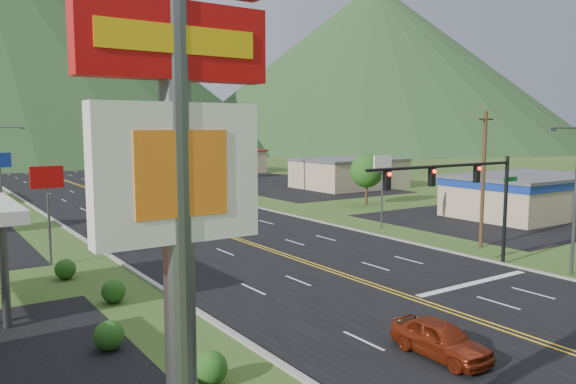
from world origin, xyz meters
TOP-DOWN VIEW (x-y plane):
  - pylon_sign at (-17.00, 2.00)m, footprint 4.32×0.60m
  - traffic_signal at (6.48, 14.00)m, footprint 13.10×0.43m
  - streetlight_east at (11.18, 10.00)m, footprint 3.28×0.25m
  - streetlight_west at (-11.68, 70.00)m, footprint 3.28×0.25m
  - building_east_near at (30.00, 25.00)m, footprint 15.40×10.40m
  - building_east_mid at (32.00, 55.00)m, footprint 14.40×11.40m
  - building_east_far at (28.00, 90.00)m, footprint 16.40×12.40m
  - pole_sign_west_a at (-14.00, 30.00)m, footprint 2.00×0.18m
  - pole_sign_west_b at (-14.00, 52.00)m, footprint 2.00×0.18m
  - pole_sign_east_a at (13.00, 28.00)m, footprint 2.00×0.18m
  - pole_sign_east_b at (13.00, 60.00)m, footprint 2.00×0.18m
  - tree_east_a at (22.00, 40.00)m, footprint 3.84×3.84m
  - tree_east_b at (26.00, 78.00)m, footprint 3.84×3.84m
  - utility_pole_a at (13.50, 18.00)m, footprint 1.60×0.28m
  - utility_pole_b at (13.50, 55.00)m, footprint 1.60×0.28m
  - utility_pole_c at (13.50, 95.00)m, footprint 1.60×0.28m
  - utility_pole_d at (13.50, 135.00)m, footprint 1.60×0.28m
  - mountain_ne at (147.84, 176.19)m, footprint 180.00×180.00m
  - car_red_near at (-4.62, 6.13)m, footprint 1.75×4.23m
  - car_dark_mid at (-5.79, 33.49)m, footprint 2.39×4.69m
  - car_red_far at (5.63, 50.16)m, footprint 1.71×4.12m

SIDE VIEW (x-z plane):
  - car_dark_mid at x=-5.79m, z-range 0.00..1.30m
  - car_red_far at x=5.63m, z-range 0.00..1.33m
  - car_red_near at x=-4.62m, z-range 0.00..1.43m
  - building_east_mid at x=32.00m, z-range 0.01..4.31m
  - building_east_far at x=28.00m, z-range 0.01..4.51m
  - building_east_near at x=30.00m, z-range 0.22..4.32m
  - tree_east_a at x=22.00m, z-range 0.98..6.80m
  - tree_east_b at x=26.00m, z-range 0.98..6.80m
  - pole_sign_west_a at x=-14.00m, z-range 1.85..8.25m
  - pole_sign_west_b at x=-14.00m, z-range 1.85..8.25m
  - pole_sign_east_a at x=13.00m, z-range 1.85..8.25m
  - pole_sign_east_b at x=13.00m, z-range 1.85..8.25m
  - utility_pole_a at x=13.50m, z-range 0.13..10.13m
  - utility_pole_b at x=13.50m, z-range 0.13..10.13m
  - utility_pole_c at x=13.50m, z-range 0.13..10.13m
  - utility_pole_d at x=13.50m, z-range 0.13..10.13m
  - streetlight_east at x=11.18m, z-range 0.68..9.68m
  - streetlight_west at x=-11.68m, z-range 0.68..9.68m
  - traffic_signal at x=6.48m, z-range 1.83..8.83m
  - pylon_sign at x=-17.00m, z-range 2.30..16.30m
  - mountain_ne at x=147.84m, z-range 0.00..70.00m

